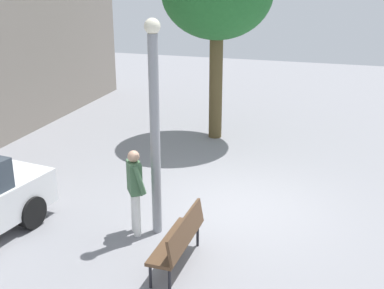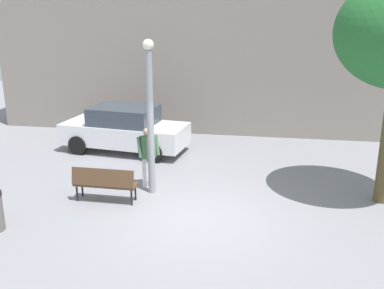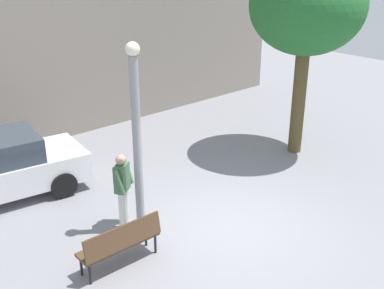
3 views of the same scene
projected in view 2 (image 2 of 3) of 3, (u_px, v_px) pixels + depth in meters
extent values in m
plane|color=gray|center=(200.00, 217.00, 10.50)|extent=(36.00, 36.00, 0.00)
cube|color=gray|center=(231.00, 45.00, 17.19)|extent=(18.38, 2.00, 6.65)
cylinder|color=gray|center=(150.00, 124.00, 11.36)|extent=(0.18, 0.18, 3.74)
sphere|color=#F2EACC|center=(148.00, 45.00, 10.78)|extent=(0.28, 0.28, 0.28)
cylinder|color=white|center=(152.00, 172.00, 12.19)|extent=(0.14, 0.14, 0.85)
cylinder|color=white|center=(145.00, 173.00, 12.11)|extent=(0.14, 0.14, 0.85)
cube|color=#47704C|center=(148.00, 147.00, 11.94)|extent=(0.45, 0.41, 0.60)
sphere|color=tan|center=(147.00, 132.00, 11.82)|extent=(0.22, 0.22, 0.22)
cylinder|color=#47704C|center=(157.00, 145.00, 11.99)|extent=(0.20, 0.24, 0.55)
cylinder|color=#47704C|center=(139.00, 147.00, 11.78)|extent=(0.20, 0.24, 0.55)
cube|color=#513823|center=(106.00, 184.00, 11.26)|extent=(1.61, 0.47, 0.06)
cube|color=#513823|center=(102.00, 178.00, 11.01)|extent=(1.60, 0.16, 0.44)
cylinder|color=black|center=(82.00, 188.00, 11.61)|extent=(0.05, 0.05, 0.42)
cylinder|color=black|center=(135.00, 192.00, 11.36)|extent=(0.05, 0.05, 0.42)
cylinder|color=black|center=(77.00, 193.00, 11.31)|extent=(0.05, 0.05, 0.42)
cylinder|color=black|center=(132.00, 197.00, 11.06)|extent=(0.05, 0.05, 0.42)
cube|color=silver|center=(125.00, 133.00, 15.18)|extent=(4.39, 2.25, 0.70)
cube|color=#333D47|center=(124.00, 115.00, 14.99)|extent=(2.29, 1.83, 0.60)
cylinder|color=black|center=(170.00, 139.00, 15.61)|extent=(0.66, 0.30, 0.64)
cylinder|color=black|center=(153.00, 152.00, 14.15)|extent=(0.66, 0.30, 0.64)
cylinder|color=black|center=(101.00, 133.00, 16.38)|extent=(0.66, 0.30, 0.64)
cylinder|color=black|center=(78.00, 145.00, 14.91)|extent=(0.66, 0.30, 0.64)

